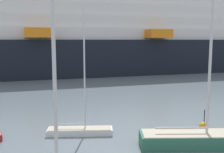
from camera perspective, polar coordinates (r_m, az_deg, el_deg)
The scene contains 4 objects.
sailboat_5 at distance 18.22m, azimuth 17.61°, elevation -11.88°, with size 7.43×3.80×14.08m.
sailboat_6 at distance 19.73m, azimuth -6.72°, elevation -10.83°, with size 4.75×2.28×9.00m.
channel_buoy_0 at distance 21.32m, azimuth 18.79°, elevation -9.94°, with size 0.70×0.70×1.61m.
cruise_ship at distance 56.33m, azimuth -4.62°, elevation 7.95°, with size 122.93×19.78×21.74m.
Camera 1 is at (-7.19, -7.75, 6.66)m, focal length 43.38 mm.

